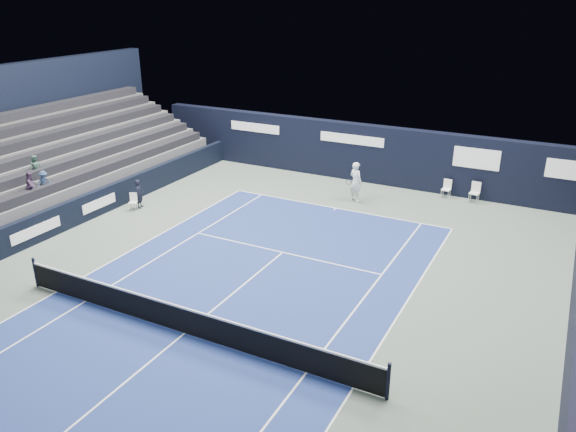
% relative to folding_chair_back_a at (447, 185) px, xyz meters
% --- Properties ---
extents(ground, '(48.00, 48.00, 0.00)m').
position_rel_folding_chair_back_a_xyz_m(ground, '(-4.31, -13.91, -0.62)').
color(ground, '#4E5D53').
rests_on(ground, ground).
extents(court_surface, '(10.97, 23.77, 0.01)m').
position_rel_folding_chair_back_a_xyz_m(court_surface, '(-4.31, -15.91, -0.61)').
color(court_surface, navy).
rests_on(court_surface, ground).
extents(folding_chair_back_a, '(0.44, 0.47, 0.92)m').
position_rel_folding_chair_back_a_xyz_m(folding_chair_back_a, '(0.00, 0.00, 0.00)').
color(folding_chair_back_a, white).
rests_on(folding_chair_back_a, ground).
extents(folding_chair_back_b, '(0.49, 0.47, 1.02)m').
position_rel_folding_chair_back_a_xyz_m(folding_chair_back_b, '(1.38, -0.09, -0.04)').
color(folding_chair_back_b, silver).
rests_on(folding_chair_back_b, ground).
extents(line_judge_chair, '(0.48, 0.47, 0.82)m').
position_rel_folding_chair_back_a_xyz_m(line_judge_chair, '(-12.80, -8.60, -0.15)').
color(line_judge_chair, white).
rests_on(line_judge_chair, ground).
extents(line_judge, '(0.47, 0.58, 1.40)m').
position_rel_folding_chair_back_a_xyz_m(line_judge, '(-12.71, -8.24, 0.08)').
color(line_judge, black).
rests_on(line_judge, ground).
extents(court_markings, '(11.03, 23.83, 0.00)m').
position_rel_folding_chair_back_a_xyz_m(court_markings, '(-4.31, -15.91, -0.61)').
color(court_markings, white).
rests_on(court_markings, court_surface).
extents(tennis_net, '(12.90, 0.10, 1.10)m').
position_rel_folding_chair_back_a_xyz_m(tennis_net, '(-4.31, -15.91, -0.11)').
color(tennis_net, black).
rests_on(tennis_net, ground).
extents(back_sponsor_wall, '(26.00, 0.63, 3.10)m').
position_rel_folding_chair_back_a_xyz_m(back_sponsor_wall, '(-4.30, 0.59, 0.94)').
color(back_sponsor_wall, black).
rests_on(back_sponsor_wall, ground).
extents(side_barrier_left, '(0.33, 22.00, 1.20)m').
position_rel_folding_chair_back_a_xyz_m(side_barrier_left, '(-13.81, -9.94, -0.02)').
color(side_barrier_left, black).
rests_on(side_barrier_left, ground).
extents(spectator_stand, '(6.00, 18.00, 6.40)m').
position_rel_folding_chair_back_a_xyz_m(spectator_stand, '(-17.58, -8.92, 1.34)').
color(spectator_stand, '#4B4B4E').
rests_on(spectator_stand, ground).
extents(tennis_player, '(0.86, 0.98, 2.00)m').
position_rel_folding_chair_back_a_xyz_m(tennis_player, '(-3.88, -2.66, 0.38)').
color(tennis_player, white).
rests_on(tennis_player, ground).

